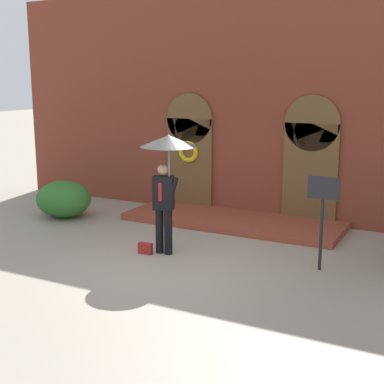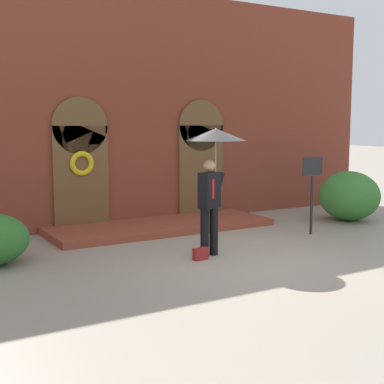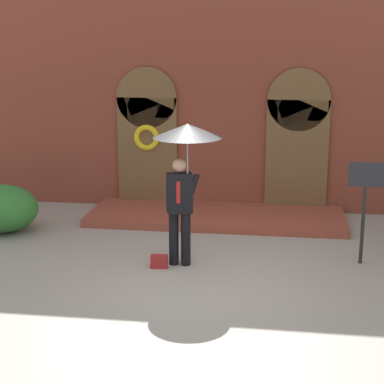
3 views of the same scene
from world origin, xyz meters
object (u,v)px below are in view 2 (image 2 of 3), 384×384
object	(u,v)px
person_with_umbrella	(214,153)
handbag	(200,254)
sign_post	(312,182)
shrub_right	(349,196)

from	to	relation	value
person_with_umbrella	handbag	distance (m)	1.86
sign_post	shrub_right	bearing A→B (deg)	21.83
person_with_umbrella	shrub_right	bearing A→B (deg)	14.84
shrub_right	handbag	bearing A→B (deg)	-164.25
person_with_umbrella	sign_post	bearing A→B (deg)	9.63
person_with_umbrella	sign_post	world-z (taller)	person_with_umbrella
person_with_umbrella	sign_post	distance (m)	3.02
person_with_umbrella	handbag	xyz separation A→B (m)	(-0.41, -0.20, -1.80)
handbag	shrub_right	xyz separation A→B (m)	(5.33, 1.50, 0.52)
sign_post	shrub_right	world-z (taller)	sign_post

